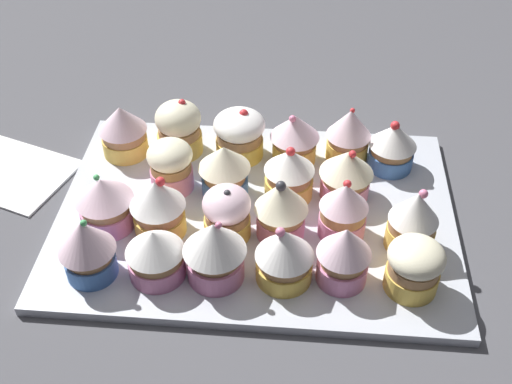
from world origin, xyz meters
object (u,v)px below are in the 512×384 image
at_px(cupcake_4, 179,128).
at_px(cupcake_18, 285,255).
at_px(cupcake_3, 239,134).
at_px(cupcake_0, 393,145).
at_px(cupcake_14, 158,206).
at_px(cupcake_5, 123,130).
at_px(cupcake_8, 224,169).
at_px(cupcake_19, 215,250).
at_px(cupcake_1, 349,134).
at_px(cupcake_13, 227,213).
at_px(cupcake_6, 346,173).
at_px(cupcake_10, 413,220).
at_px(cupcake_11, 344,209).
at_px(cupcake_20, 155,253).
at_px(cupcake_16, 414,266).
at_px(cupcake_15, 105,202).
at_px(cupcake_21, 87,247).
at_px(cupcake_17, 344,254).
at_px(napkin, 9,171).
at_px(baking_tray, 256,214).
at_px(cupcake_9, 171,165).
at_px(cupcake_2, 295,137).
at_px(cupcake_12, 281,208).
at_px(cupcake_7, 289,173).

xyz_separation_m(cupcake_4, cupcake_18, (-0.15, 0.21, -0.00)).
bearing_deg(cupcake_3, cupcake_0, 177.55).
bearing_deg(cupcake_14, cupcake_5, -62.08).
xyz_separation_m(cupcake_8, cupcake_19, (-0.01, 0.13, 0.00)).
relative_size(cupcake_1, cupcake_13, 1.09).
xyz_separation_m(cupcake_6, cupcake_10, (-0.07, 0.08, 0.00)).
distance_m(cupcake_11, cupcake_20, 0.21).
bearing_deg(cupcake_1, cupcake_6, 86.53).
bearing_deg(cupcake_13, cupcake_19, 85.43).
distance_m(cupcake_8, cupcake_16, 0.25).
distance_m(cupcake_14, cupcake_15, 0.06).
bearing_deg(cupcake_21, cupcake_19, -177.07).
bearing_deg(cupcake_11, cupcake_13, 5.56).
xyz_separation_m(cupcake_0, cupcake_20, (0.26, 0.20, -0.00)).
xyz_separation_m(cupcake_17, napkin, (0.43, -0.15, -0.05)).
distance_m(cupcake_20, cupcake_21, 0.07).
xyz_separation_m(cupcake_13, cupcake_15, (0.14, -0.00, 0.00)).
relative_size(cupcake_4, cupcake_17, 1.04).
bearing_deg(cupcake_3, baking_tray, 105.91).
height_order(cupcake_8, cupcake_14, cupcake_14).
bearing_deg(cupcake_21, cupcake_4, -104.92).
distance_m(cupcake_5, cupcake_9, 0.10).
bearing_deg(baking_tray, cupcake_4, -44.63).
bearing_deg(cupcake_5, napkin, 15.44).
bearing_deg(cupcake_19, cupcake_4, -70.56).
bearing_deg(cupcake_16, cupcake_2, -57.30).
height_order(cupcake_6, cupcake_11, cupcake_11).
relative_size(cupcake_3, cupcake_21, 0.89).
bearing_deg(cupcake_15, cupcake_6, -164.93).
height_order(cupcake_14, cupcake_15, cupcake_14).
bearing_deg(cupcake_20, cupcake_17, -177.45).
bearing_deg(cupcake_8, cupcake_1, -151.21).
height_order(cupcake_11, cupcake_16, cupcake_11).
xyz_separation_m(cupcake_19, napkin, (0.30, -0.16, -0.05)).
bearing_deg(cupcake_4, cupcake_5, 7.96).
height_order(baking_tray, cupcake_9, cupcake_9).
xyz_separation_m(cupcake_15, cupcake_21, (-0.00, 0.07, 0.00)).
xyz_separation_m(cupcake_12, cupcake_15, (0.20, 0.00, -0.01)).
bearing_deg(cupcake_7, cupcake_1, -132.27).
bearing_deg(cupcake_6, cupcake_4, -18.23).
bearing_deg(cupcake_5, cupcake_7, 163.11).
distance_m(cupcake_12, cupcake_17, 0.09).
bearing_deg(cupcake_19, cupcake_3, -91.11).
bearing_deg(cupcake_13, cupcake_9, -44.51).
height_order(cupcake_20, napkin, cupcake_20).
bearing_deg(baking_tray, cupcake_13, 54.56).
xyz_separation_m(cupcake_10, cupcake_21, (0.34, 0.07, 0.00)).
bearing_deg(cupcake_12, cupcake_13, 5.46).
xyz_separation_m(cupcake_8, cupcake_20, (0.06, 0.14, -0.01)).
height_order(cupcake_8, cupcake_17, cupcake_17).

